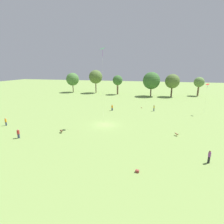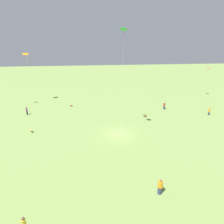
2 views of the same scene
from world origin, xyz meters
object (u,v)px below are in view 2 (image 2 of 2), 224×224
(kite_1, at_px, (123,36))
(picnic_bag_1, at_px, (71,106))
(kite_0, at_px, (208,70))
(kite_3, at_px, (26,55))
(dog_1, at_px, (31,130))
(person_2, at_px, (160,187))
(person_3, at_px, (27,111))
(person_4, at_px, (164,106))
(dog_0, at_px, (145,115))
(person_0, at_px, (209,111))

(kite_1, distance_m, picnic_bag_1, 23.50)
(kite_0, xyz_separation_m, kite_3, (47.15, -1.48, 3.97))
(kite_0, relative_size, kite_3, 0.67)
(dog_1, distance_m, picnic_bag_1, 14.27)
(dog_1, bearing_deg, kite_3, -112.77)
(kite_1, bearing_deg, kite_3, 45.13)
(person_2, bearing_deg, kite_1, -177.49)
(person_3, xyz_separation_m, person_4, (-29.97, 1.06, -0.07))
(dog_1, bearing_deg, person_4, 160.17)
(kite_3, distance_m, dog_0, 30.94)
(kite_0, distance_m, kite_1, 35.13)
(dog_1, relative_size, picnic_bag_1, 1.60)
(kite_0, distance_m, dog_1, 46.61)
(kite_1, bearing_deg, person_3, 59.51)
(dog_0, xyz_separation_m, dog_1, (20.94, 3.67, -0.01))
(person_4, relative_size, dog_0, 2.30)
(person_3, xyz_separation_m, dog_1, (-3.04, 8.76, -0.51))
(dog_1, bearing_deg, kite_1, 132.39)
(person_3, relative_size, picnic_bag_1, 3.82)
(kite_0, relative_size, kite_1, 0.51)
(person_4, bearing_deg, person_3, -38.31)
(kite_1, height_order, dog_0, kite_1)
(kite_3, bearing_deg, person_2, -35.98)
(dog_0, distance_m, dog_1, 21.26)
(kite_3, bearing_deg, person_4, 5.08)
(person_2, height_order, dog_1, person_2)
(person_0, relative_size, person_2, 1.02)
(kite_1, distance_m, dog_0, 17.03)
(person_4, relative_size, dog_1, 2.28)
(kite_0, xyz_separation_m, picnic_bag_1, (37.27, 3.38, -7.46))
(kite_1, relative_size, dog_0, 21.76)
(kite_0, relative_size, dog_1, 11.07)
(person_0, distance_m, dog_0, 13.64)
(person_4, bearing_deg, kite_0, 172.26)
(person_4, bearing_deg, dog_0, -2.41)
(person_2, bearing_deg, kite_0, 137.08)
(person_2, xyz_separation_m, dog_1, (15.80, -15.63, -0.44))
(person_3, height_order, person_4, person_3)
(person_0, relative_size, picnic_bag_1, 3.74)
(person_0, xyz_separation_m, dog_0, (13.59, -1.06, -0.47))
(kite_3, distance_m, dog_1, 21.54)
(person_4, xyz_separation_m, kite_1, (12.26, 10.77, 13.90))
(person_3, distance_m, dog_1, 9.28)
(dog_0, bearing_deg, picnic_bag_1, 93.33)
(kite_3, xyz_separation_m, picnic_bag_1, (-9.88, 4.86, -11.44))
(kite_0, height_order, dog_1, kite_0)
(dog_1, bearing_deg, dog_0, 154.17)
(kite_0, bearing_deg, dog_1, -159.62)
(person_0, relative_size, dog_0, 2.36)
(person_0, bearing_deg, kite_3, -128.26)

